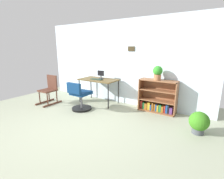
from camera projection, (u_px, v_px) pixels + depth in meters
name	position (u px, v px, depth m)	size (l,w,h in m)	color
ground_plane	(65.00, 129.00, 3.32)	(6.24, 6.24, 0.00)	#A2AA8E
wall_back	(119.00, 63.00, 4.80)	(5.20, 0.12, 2.37)	silver
desk	(99.00, 81.00, 4.79)	(1.11, 0.62, 0.72)	brown
monitor	(101.00, 75.00, 4.81)	(0.21, 0.16, 0.24)	#262628
keyboard	(97.00, 79.00, 4.70)	(0.36, 0.14, 0.02)	#23372B
office_chair	(80.00, 98.00, 4.28)	(0.52, 0.55, 0.76)	black
rocking_chair	(50.00, 89.00, 4.82)	(0.42, 0.64, 0.83)	#552F22
bookshelf_low	(158.00, 98.00, 4.19)	(0.94, 0.30, 0.83)	brown
potted_plant_on_shelf	(158.00, 72.00, 4.00)	(0.23, 0.23, 0.35)	#9E6642
potted_plant_floor	(199.00, 122.00, 3.09)	(0.36, 0.36, 0.44)	#474C51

